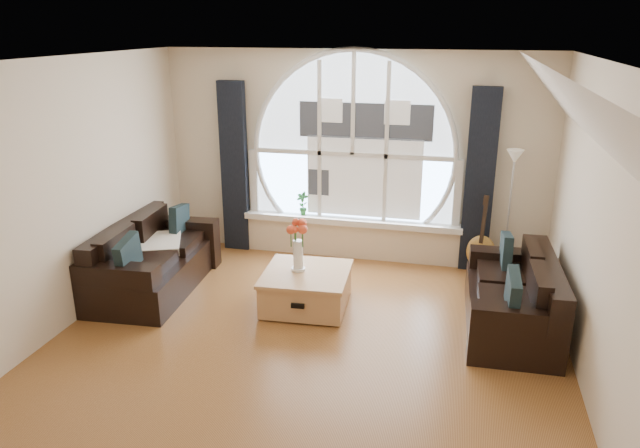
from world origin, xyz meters
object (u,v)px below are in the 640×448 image
(coffee_chest, at_px, (306,287))
(vase_flowers, at_px, (298,237))
(sofa_right, at_px, (512,292))
(sofa_left, at_px, (154,257))
(guitar, at_px, (482,234))
(floor_lamp, at_px, (509,215))
(potted_plant, at_px, (303,203))

(coffee_chest, xyz_separation_m, vase_flowers, (-0.10, 0.03, 0.58))
(sofa_right, height_order, vase_flowers, vase_flowers)
(sofa_left, height_order, guitar, guitar)
(sofa_left, bearing_deg, floor_lamp, 14.67)
(sofa_right, relative_size, guitar, 1.59)
(sofa_left, xyz_separation_m, guitar, (3.74, 1.33, 0.13))
(sofa_right, distance_m, coffee_chest, 2.17)
(guitar, distance_m, potted_plant, 2.36)
(guitar, bearing_deg, potted_plant, -170.55)
(sofa_left, distance_m, potted_plant, 2.09)
(sofa_left, distance_m, coffee_chest, 1.86)
(sofa_right, relative_size, floor_lamp, 1.05)
(coffee_chest, height_order, floor_lamp, floor_lamp)
(floor_lamp, xyz_separation_m, potted_plant, (-2.63, 0.18, -0.09))
(sofa_left, height_order, potted_plant, potted_plant)
(sofa_left, distance_m, floor_lamp, 4.26)
(guitar, height_order, potted_plant, guitar)
(sofa_right, bearing_deg, coffee_chest, 178.90)
(potted_plant, bearing_deg, sofa_right, -30.42)
(sofa_left, xyz_separation_m, coffee_chest, (1.86, -0.04, -0.17))
(sofa_left, xyz_separation_m, potted_plant, (1.40, 1.52, 0.31))
(sofa_right, bearing_deg, floor_lamp, 88.06)
(sofa_left, bearing_deg, sofa_right, -4.05)
(vase_flowers, relative_size, guitar, 0.66)
(sofa_right, bearing_deg, potted_plant, 148.06)
(guitar, xyz_separation_m, potted_plant, (-2.34, 0.19, 0.18))
(sofa_right, distance_m, floor_lamp, 1.42)
(coffee_chest, distance_m, guitar, 2.35)
(sofa_left, xyz_separation_m, vase_flowers, (1.76, -0.01, 0.40))
(floor_lamp, height_order, guitar, floor_lamp)
(floor_lamp, bearing_deg, sofa_right, -90.42)
(sofa_right, relative_size, coffee_chest, 1.82)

